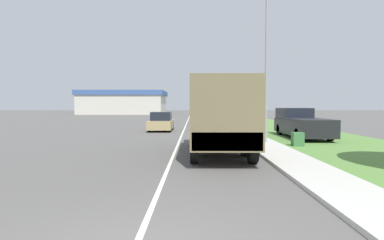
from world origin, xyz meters
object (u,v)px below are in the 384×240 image
(pickup_truck, at_px, (301,124))
(lamp_post, at_px, (263,52))
(military_truck, at_px, (219,114))
(car_second_ahead, at_px, (203,117))
(car_nearest_ahead, at_px, (161,122))

(pickup_truck, bearing_deg, lamp_post, -133.84)
(military_truck, relative_size, car_second_ahead, 1.75)
(car_nearest_ahead, distance_m, car_second_ahead, 10.98)
(lamp_post, bearing_deg, military_truck, -128.70)
(military_truck, relative_size, pickup_truck, 1.25)
(car_second_ahead, bearing_deg, pickup_truck, -69.24)
(car_second_ahead, relative_size, pickup_truck, 0.71)
(military_truck, distance_m, car_second_ahead, 22.29)
(pickup_truck, bearing_deg, military_truck, -131.43)
(car_second_ahead, distance_m, lamp_post, 19.61)
(military_truck, height_order, car_second_ahead, military_truck)
(lamp_post, bearing_deg, car_nearest_ahead, 126.46)
(military_truck, distance_m, lamp_post, 5.32)
(car_second_ahead, relative_size, lamp_post, 0.50)
(military_truck, height_order, car_nearest_ahead, military_truck)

